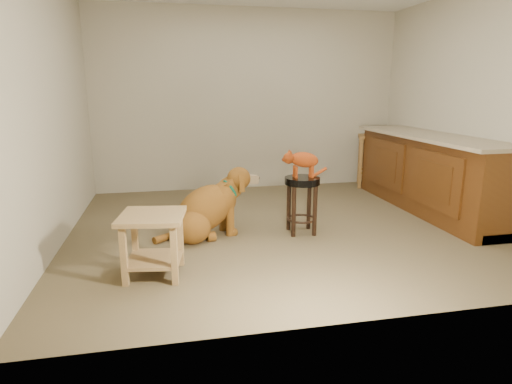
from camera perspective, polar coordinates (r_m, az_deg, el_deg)
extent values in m
cube|color=brown|center=(4.72, 3.62, -4.66)|extent=(4.50, 4.00, 0.01)
cube|color=#A8A087|center=(6.43, -0.96, 12.06)|extent=(4.50, 0.04, 2.60)
cube|color=#A8A087|center=(2.61, 15.74, 9.20)|extent=(4.50, 0.04, 2.60)
cube|color=#A8A087|center=(4.45, -25.81, 10.01)|extent=(0.04, 4.00, 2.60)
cube|color=#A8A087|center=(5.52, 27.40, 10.30)|extent=(0.04, 4.00, 2.60)
cube|color=#4F2A0E|center=(5.68, 22.23, 2.19)|extent=(0.60, 2.50, 0.90)
cube|color=gray|center=(5.59, 22.41, 6.90)|extent=(0.70, 2.56, 0.04)
cube|color=black|center=(5.78, 22.21, -1.68)|extent=(0.52, 2.50, 0.10)
cube|color=#4F2A0E|center=(5.05, 22.74, 1.40)|extent=(0.02, 0.90, 0.62)
cube|color=#4F2A0E|center=(5.97, 16.88, 3.63)|extent=(0.02, 0.90, 0.62)
cube|color=#41210B|center=(5.04, 22.63, 1.39)|extent=(0.02, 0.60, 0.40)
cube|color=#41210B|center=(5.96, 16.78, 3.63)|extent=(0.02, 0.60, 0.40)
cylinder|color=black|center=(4.61, 7.08, -1.77)|extent=(0.04, 0.04, 0.52)
cylinder|color=black|center=(4.55, 4.39, -1.89)|extent=(0.04, 0.04, 0.52)
cylinder|color=black|center=(4.40, 7.85, -2.53)|extent=(0.04, 0.04, 0.52)
cylinder|color=black|center=(4.35, 5.05, -2.66)|extent=(0.04, 0.04, 0.52)
torus|color=black|center=(4.51, 6.06, -3.56)|extent=(0.32, 0.32, 0.02)
cylinder|color=black|center=(4.41, 6.19, 1.52)|extent=(0.36, 0.36, 0.07)
cube|color=brown|center=(6.99, 16.45, 4.00)|extent=(0.06, 0.06, 0.75)
cube|color=brown|center=(6.96, 13.64, 4.14)|extent=(0.06, 0.06, 0.75)
cube|color=brown|center=(6.65, 16.70, 3.52)|extent=(0.06, 0.06, 0.75)
cube|color=brown|center=(6.63, 13.75, 3.67)|extent=(0.06, 0.06, 0.75)
cube|color=brown|center=(6.75, 15.34, 7.15)|extent=(0.56, 0.56, 0.04)
cube|color=#997647|center=(3.71, -10.06, -6.13)|extent=(0.05, 0.05, 0.48)
cube|color=#997647|center=(3.77, -15.83, -6.09)|extent=(0.05, 0.05, 0.48)
cube|color=#997647|center=(3.35, -10.83, -8.33)|extent=(0.05, 0.05, 0.48)
cube|color=#997647|center=(3.43, -17.21, -8.23)|extent=(0.05, 0.05, 0.48)
cube|color=#997647|center=(3.48, -13.72, -3.19)|extent=(0.56, 0.56, 0.04)
cube|color=#997647|center=(3.60, -13.39, -8.71)|extent=(0.48, 0.48, 0.03)
ellipsoid|color=brown|center=(4.47, -9.53, -3.75)|extent=(0.43, 0.38, 0.33)
ellipsoid|color=brown|center=(4.23, -8.42, -4.74)|extent=(0.43, 0.38, 0.33)
cylinder|color=brown|center=(4.58, -7.45, -4.77)|extent=(0.11, 0.12, 0.10)
cylinder|color=brown|center=(4.30, -6.05, -5.95)|extent=(0.11, 0.12, 0.10)
ellipsoid|color=brown|center=(4.37, -6.86, -2.25)|extent=(0.83, 0.58, 0.68)
ellipsoid|color=brown|center=(4.41, -4.49, -0.91)|extent=(0.35, 0.37, 0.34)
cylinder|color=brown|center=(4.56, -4.42, -2.73)|extent=(0.11, 0.11, 0.39)
cylinder|color=brown|center=(4.39, -3.48, -3.35)|extent=(0.11, 0.11, 0.39)
sphere|color=brown|center=(4.62, -4.02, -4.72)|extent=(0.10, 0.10, 0.10)
sphere|color=brown|center=(4.46, -3.08, -5.40)|extent=(0.10, 0.10, 0.10)
cylinder|color=brown|center=(4.42, -3.52, 0.51)|extent=(0.28, 0.23, 0.25)
ellipsoid|color=brown|center=(4.44, -2.31, 1.82)|extent=(0.30, 0.28, 0.24)
cube|color=#927C5B|center=(4.50, -0.75, 1.72)|extent=(0.18, 0.13, 0.11)
sphere|color=black|center=(4.53, 0.13, 1.88)|extent=(0.06, 0.06, 0.06)
cube|color=brown|center=(4.53, -3.12, 1.66)|extent=(0.07, 0.07, 0.18)
cube|color=brown|center=(4.34, -1.96, 1.13)|extent=(0.07, 0.07, 0.18)
torus|color=#0B583B|center=(4.42, -3.52, 0.38)|extent=(0.19, 0.25, 0.21)
cylinder|color=#D8BF4C|center=(4.46, -2.90, -0.46)|extent=(0.02, 0.05, 0.05)
cylinder|color=brown|center=(4.38, -11.73, -5.87)|extent=(0.30, 0.24, 0.07)
ellipsoid|color=#8E320E|center=(4.37, 6.47, 4.29)|extent=(0.32, 0.16, 0.19)
cylinder|color=#8E320E|center=(4.41, 5.13, 2.81)|extent=(0.03, 0.03, 0.12)
sphere|color=#8E320E|center=(4.42, 5.12, 2.21)|extent=(0.04, 0.04, 0.04)
cylinder|color=#8E320E|center=(4.33, 5.39, 2.60)|extent=(0.03, 0.03, 0.12)
sphere|color=#8E320E|center=(4.34, 5.37, 2.00)|extent=(0.04, 0.04, 0.04)
cylinder|color=#8E320E|center=(4.45, 7.24, 2.86)|extent=(0.03, 0.03, 0.12)
sphere|color=#8E320E|center=(4.46, 7.22, 2.27)|extent=(0.04, 0.04, 0.04)
cylinder|color=#8E320E|center=(4.37, 7.53, 2.66)|extent=(0.03, 0.03, 0.12)
sphere|color=#8E320E|center=(4.38, 7.51, 2.06)|extent=(0.04, 0.04, 0.04)
sphere|color=#8E320E|center=(4.33, 4.39, 4.51)|extent=(0.11, 0.11, 0.11)
sphere|color=#8E320E|center=(4.32, 3.76, 4.36)|extent=(0.04, 0.04, 0.04)
sphere|color=brown|center=(4.31, 3.54, 4.35)|extent=(0.02, 0.02, 0.02)
cone|color=#8E320E|center=(4.35, 4.44, 5.38)|extent=(0.05, 0.05, 0.05)
cone|color=#C66B60|center=(4.35, 4.41, 5.33)|extent=(0.03, 0.03, 0.03)
cone|color=#8E320E|center=(4.29, 4.65, 5.24)|extent=(0.05, 0.05, 0.05)
cone|color=#C66B60|center=(4.29, 4.62, 5.20)|extent=(0.03, 0.03, 0.03)
cylinder|color=#8E320E|center=(4.48, 8.22, 2.48)|extent=(0.23, 0.12, 0.11)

